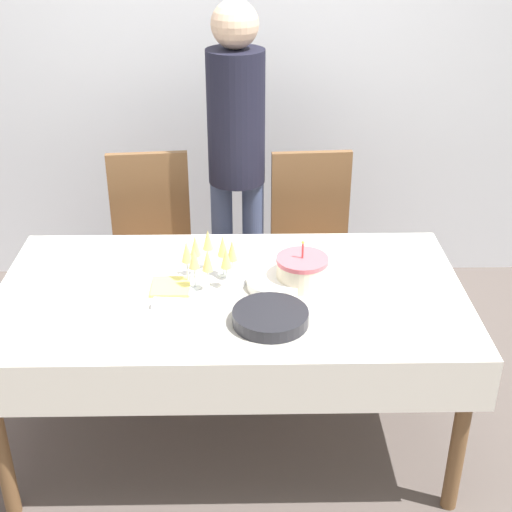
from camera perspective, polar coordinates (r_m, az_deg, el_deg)
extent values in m
plane|color=#564C47|center=(3.22, -1.82, -14.02)|extent=(12.00, 12.00, 0.00)
cube|color=silver|center=(4.00, -1.88, 16.30)|extent=(8.00, 0.05, 2.70)
cube|color=silver|center=(2.79, -2.04, -2.95)|extent=(1.79, 0.95, 0.03)
cube|color=silver|center=(2.84, -2.01, -4.52)|extent=(1.82, 0.98, 0.21)
cylinder|color=brown|center=(2.78, 16.00, -13.61)|extent=(0.06, 0.06, 0.70)
cylinder|color=brown|center=(3.45, -15.91, -4.67)|extent=(0.06, 0.06, 0.70)
cylinder|color=brown|center=(3.43, 12.34, -4.48)|extent=(0.06, 0.06, 0.70)
cube|color=brown|center=(3.58, -8.28, -0.73)|extent=(0.46, 0.46, 0.04)
cube|color=brown|center=(3.64, -8.51, 4.44)|extent=(0.40, 0.07, 0.50)
cylinder|color=brown|center=(3.54, -5.15, -5.31)|extent=(0.04, 0.04, 0.43)
cylinder|color=brown|center=(3.56, -10.98, -5.58)|extent=(0.04, 0.04, 0.43)
cylinder|color=brown|center=(3.85, -5.32, -2.41)|extent=(0.04, 0.04, 0.43)
cylinder|color=brown|center=(3.87, -10.66, -2.67)|extent=(0.04, 0.04, 0.43)
cube|color=brown|center=(3.57, 4.68, -0.62)|extent=(0.45, 0.45, 0.04)
cube|color=brown|center=(3.63, 4.38, 4.57)|extent=(0.40, 0.06, 0.50)
cylinder|color=brown|center=(3.57, 7.85, -5.21)|extent=(0.04, 0.04, 0.43)
cylinder|color=brown|center=(3.52, 2.07, -5.51)|extent=(0.04, 0.04, 0.43)
cylinder|color=brown|center=(3.87, 6.78, -2.33)|extent=(0.04, 0.04, 0.43)
cylinder|color=brown|center=(3.82, 1.47, -2.56)|extent=(0.04, 0.04, 0.43)
cylinder|color=beige|center=(2.80, 3.69, -1.37)|extent=(0.20, 0.20, 0.10)
cylinder|color=#D15B66|center=(2.77, 3.73, -0.32)|extent=(0.20, 0.20, 0.02)
cylinder|color=#E53F3F|center=(2.75, 3.76, 0.40)|extent=(0.01, 0.01, 0.06)
sphere|color=#F9CC4C|center=(2.74, 3.78, 1.10)|extent=(0.01, 0.01, 0.01)
cylinder|color=silver|center=(2.84, -3.64, -2.00)|extent=(0.28, 0.28, 0.01)
cylinder|color=silver|center=(2.84, -1.88, -1.85)|extent=(0.05, 0.05, 0.00)
cylinder|color=silver|center=(2.82, -1.90, -1.06)|extent=(0.01, 0.01, 0.08)
cone|color=#E0CC72|center=(2.78, -1.92, 0.48)|extent=(0.04, 0.04, 0.08)
cylinder|color=silver|center=(2.87, -2.62, -1.49)|extent=(0.05, 0.05, 0.00)
cylinder|color=silver|center=(2.85, -2.64, -0.71)|extent=(0.01, 0.01, 0.08)
cone|color=#E0CC72|center=(2.81, -2.67, 0.82)|extent=(0.04, 0.04, 0.08)
cylinder|color=silver|center=(2.93, -3.80, -0.94)|extent=(0.05, 0.05, 0.00)
cylinder|color=silver|center=(2.90, -3.82, -0.17)|extent=(0.01, 0.01, 0.08)
cone|color=#E0CC72|center=(2.87, -3.88, 1.33)|extent=(0.04, 0.04, 0.08)
cylinder|color=silver|center=(2.88, -4.78, -1.47)|extent=(0.05, 0.05, 0.00)
cylinder|color=silver|center=(2.86, -4.81, -0.69)|extent=(0.01, 0.01, 0.08)
cone|color=#E0CC72|center=(2.82, -4.88, 0.83)|extent=(0.04, 0.04, 0.08)
cylinder|color=silver|center=(2.84, -5.45, -1.97)|extent=(0.05, 0.05, 0.00)
cylinder|color=silver|center=(2.82, -5.49, -1.18)|extent=(0.01, 0.01, 0.08)
cone|color=#E0CC72|center=(2.78, -5.57, 0.35)|extent=(0.04, 0.04, 0.08)
cylinder|color=silver|center=(2.79, -4.88, -2.50)|extent=(0.05, 0.05, 0.00)
cylinder|color=silver|center=(2.77, -4.91, -1.71)|extent=(0.01, 0.01, 0.08)
cone|color=#E0CC72|center=(2.73, -4.98, -0.15)|extent=(0.04, 0.04, 0.08)
cylinder|color=silver|center=(2.77, -3.82, -2.71)|extent=(0.05, 0.05, 0.00)
cylinder|color=silver|center=(2.75, -3.85, -1.91)|extent=(0.01, 0.01, 0.08)
cone|color=#E0CC72|center=(2.71, -3.90, -0.34)|extent=(0.04, 0.04, 0.08)
cylinder|color=silver|center=(2.78, -2.36, -2.48)|extent=(0.05, 0.05, 0.00)
cylinder|color=silver|center=(2.76, -2.37, -1.69)|extent=(0.01, 0.01, 0.08)
cone|color=#E0CC72|center=(2.72, -2.41, -0.13)|extent=(0.04, 0.04, 0.08)
cylinder|color=black|center=(2.58, 1.16, -5.31)|extent=(0.28, 0.28, 0.01)
cylinder|color=black|center=(2.57, 1.16, -5.18)|extent=(0.28, 0.28, 0.01)
cylinder|color=black|center=(2.57, 1.16, -5.05)|extent=(0.28, 0.28, 0.01)
cylinder|color=black|center=(2.57, 1.16, -4.92)|extent=(0.28, 0.28, 0.01)
cylinder|color=black|center=(2.56, 1.16, -4.78)|extent=(0.28, 0.28, 0.01)
cylinder|color=black|center=(2.56, 1.16, -4.65)|extent=(0.28, 0.28, 0.01)
cylinder|color=black|center=(2.55, 1.17, -4.52)|extent=(0.28, 0.28, 0.01)
cylinder|color=silver|center=(2.80, 1.56, -2.39)|extent=(0.23, 0.23, 0.01)
cylinder|color=silver|center=(2.80, 1.56, -2.26)|extent=(0.23, 0.23, 0.01)
cylinder|color=silver|center=(2.79, 1.57, -2.14)|extent=(0.23, 0.23, 0.01)
cylinder|color=silver|center=(2.79, 1.57, -2.02)|extent=(0.23, 0.23, 0.01)
cylinder|color=silver|center=(2.79, 1.57, -1.89)|extent=(0.23, 0.23, 0.01)
cube|color=silver|center=(2.66, 5.91, -4.29)|extent=(0.30, 0.06, 0.00)
cube|color=silver|center=(2.69, -6.53, -3.83)|extent=(0.17, 0.08, 0.02)
cube|color=#E0D166|center=(2.81, -6.84, -2.46)|extent=(0.15, 0.15, 0.01)
cylinder|color=#3F4C72|center=(3.76, -2.68, 0.23)|extent=(0.11, 0.11, 0.82)
cylinder|color=#3F4C72|center=(3.76, -0.24, 0.25)|extent=(0.11, 0.11, 0.82)
cylinder|color=black|center=(3.48, -1.61, 10.99)|extent=(0.28, 0.28, 0.65)
sphere|color=#D8B293|center=(3.38, -1.71, 18.05)|extent=(0.22, 0.22, 0.22)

